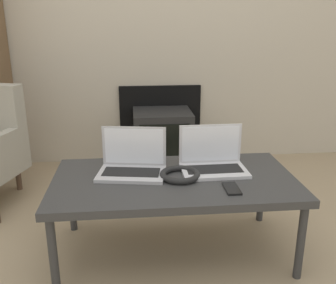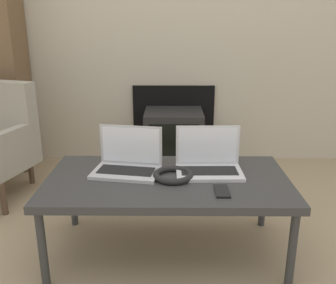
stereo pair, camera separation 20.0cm
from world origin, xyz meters
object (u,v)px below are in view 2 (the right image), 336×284
at_px(laptop_right, 209,162).
at_px(tv, 174,140).
at_px(laptop_left, 128,162).
at_px(phone, 222,191).
at_px(headphones, 173,175).

xyz_separation_m(laptop_right, tv, (-0.16, 1.03, -0.22)).
bearing_deg(laptop_left, phone, -19.54).
relative_size(laptop_right, headphones, 1.67).
bearing_deg(headphones, phone, -35.80).
height_order(headphones, tv, tv).
height_order(phone, tv, tv).
relative_size(laptop_left, phone, 2.77).
bearing_deg(tv, phone, -81.11).
xyz_separation_m(laptop_left, tv, (0.23, 1.03, -0.22)).
distance_m(laptop_left, tv, 1.07).
height_order(laptop_right, phone, laptop_right).
relative_size(laptop_left, laptop_right, 1.08).
xyz_separation_m(laptop_left, laptop_right, (0.39, 0.00, 0.00)).
bearing_deg(phone, headphones, 144.20).
distance_m(laptop_right, phone, 0.24).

